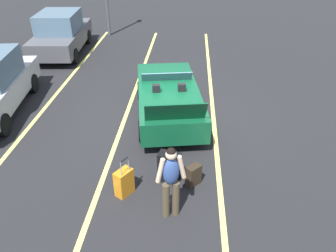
# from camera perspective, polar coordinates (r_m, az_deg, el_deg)

# --- Properties ---
(ground_plane) EXTENTS (80.00, 80.00, 0.00)m
(ground_plane) POSITION_cam_1_polar(r_m,az_deg,el_deg) (10.13, 0.07, 1.76)
(ground_plane) COLOR black
(lot_line_near) EXTENTS (18.00, 0.12, 0.01)m
(lot_line_near) POSITION_cam_1_polar(r_m,az_deg,el_deg) (10.14, 7.90, 1.46)
(lot_line_near) COLOR #EAE066
(lot_line_near) RESTS_ON ground_plane
(lot_line_mid) EXTENTS (18.00, 0.12, 0.01)m
(lot_line_mid) POSITION_cam_1_polar(r_m,az_deg,el_deg) (10.30, -7.25, 2.01)
(lot_line_mid) COLOR #EAE066
(lot_line_mid) RESTS_ON ground_plane
(lot_line_far) EXTENTS (18.00, 0.12, 0.01)m
(lot_line_far) POSITION_cam_1_polar(r_m,az_deg,el_deg) (11.13, -21.05, 2.38)
(lot_line_far) COLOR #EAE066
(lot_line_far) RESTS_ON ground_plane
(convertible_car) EXTENTS (4.40, 2.39, 1.51)m
(convertible_car) POSITION_cam_1_polar(r_m,az_deg,el_deg) (10.03, -0.03, 5.25)
(convertible_car) COLOR #0F4C2D
(convertible_car) RESTS_ON ground_plane
(suitcase_large_black) EXTENTS (0.39, 0.53, 0.74)m
(suitcase_large_black) POSITION_cam_1_polar(r_m,az_deg,el_deg) (7.47, 0.22, -7.15)
(suitcase_large_black) COLOR black
(suitcase_large_black) RESTS_ON ground_plane
(suitcase_medium_bright) EXTENTS (0.47, 0.42, 0.97)m
(suitcase_medium_bright) POSITION_cam_1_polar(r_m,az_deg,el_deg) (7.22, -7.65, -9.68)
(suitcase_medium_bright) COLOR orange
(suitcase_medium_bright) RESTS_ON ground_plane
(suitcase_small_carryon) EXTENTS (0.38, 0.38, 0.50)m
(suitcase_small_carryon) POSITION_cam_1_polar(r_m,az_deg,el_deg) (7.47, 4.42, -8.50)
(suitcase_small_carryon) COLOR #2D2319
(suitcase_small_carryon) RESTS_ON ground_plane
(traveler_person) EXTENTS (0.31, 0.60, 1.65)m
(traveler_person) POSITION_cam_1_polar(r_m,az_deg,el_deg) (6.29, 0.52, -9.25)
(traveler_person) COLOR #4C3F2D
(traveler_person) RESTS_ON ground_plane
(parked_sedan_far) EXTENTS (4.62, 2.14, 1.82)m
(parked_sedan_far) POSITION_cam_1_polar(r_m,az_deg,el_deg) (15.97, -18.09, 15.06)
(parked_sedan_far) COLOR #4C4C51
(parked_sedan_far) RESTS_ON ground_plane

